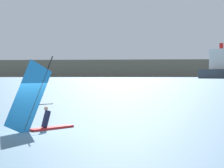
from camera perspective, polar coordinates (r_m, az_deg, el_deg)
The scene contains 3 objects.
ground_plane at distance 20.66m, azimuth -11.52°, elevation -6.84°, with size 4000.00×4000.00×0.00m, color #476B84.
windsurfer at distance 21.12m, azimuth -10.39°, elevation -3.89°, with size 3.11×3.32×4.15m.
distant_headland at distance 971.93m, azimuth -1.20°, elevation 2.14°, with size 846.62×252.70×37.36m, color #756B56.
Camera 1 is at (4.48, -19.96, 2.88)m, focal length 63.26 mm.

